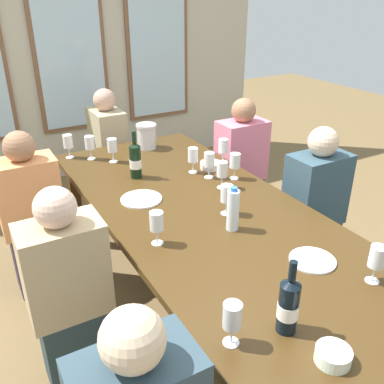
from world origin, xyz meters
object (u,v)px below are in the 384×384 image
(wine_glass_3, at_px, (232,318))
(seated_person_6, at_px, (109,155))
(wine_glass_7, at_px, (90,144))
(wine_glass_11, at_px, (68,142))
(wine_glass_0, at_px, (235,161))
(seated_person_1, at_px, (240,169))
(white_plate_1, at_px, (312,260))
(wine_glass_9, at_px, (209,161))
(white_plate_0, at_px, (141,199))
(wine_bottle_0, at_px, (288,305))
(wine_bottle_1, at_px, (135,160))
(wine_glass_4, at_px, (157,223))
(wine_glass_10, at_px, (377,258))
(tasting_bowl_1, at_px, (211,165))
(water_bottle, at_px, (233,210))
(seated_person_5, at_px, (313,212))
(wine_glass_6, at_px, (222,170))
(seated_person_0, at_px, (33,218))
(dining_table, at_px, (210,224))
(seated_person_4, at_px, (69,297))
(metal_pitcher, at_px, (147,136))
(wine_glass_5, at_px, (227,194))
(tasting_bowl_0, at_px, (333,356))
(wine_glass_8, at_px, (193,156))
(wine_glass_2, at_px, (223,147))
(wine_glass_1, at_px, (112,146))

(wine_glass_3, height_order, seated_person_6, seated_person_6)
(wine_glass_7, relative_size, wine_glass_11, 1.00)
(wine_glass_0, height_order, seated_person_1, seated_person_1)
(white_plate_1, bearing_deg, wine_glass_9, 85.56)
(white_plate_0, bearing_deg, wine_bottle_0, -88.06)
(wine_bottle_1, height_order, wine_glass_4, wine_bottle_1)
(wine_glass_7, xyz_separation_m, wine_glass_10, (0.61, -1.98, 0.00))
(seated_person_6, bearing_deg, tasting_bowl_1, -72.97)
(white_plate_1, height_order, tasting_bowl_1, tasting_bowl_1)
(wine_bottle_1, bearing_deg, wine_glass_10, -73.46)
(water_bottle, height_order, seated_person_5, seated_person_5)
(white_plate_0, height_order, wine_glass_6, wine_glass_6)
(wine_bottle_0, height_order, wine_glass_7, wine_bottle_0)
(white_plate_0, bearing_deg, white_plate_1, -65.56)
(tasting_bowl_1, height_order, seated_person_0, seated_person_0)
(dining_table, xyz_separation_m, wine_glass_3, (-0.43, -0.83, 0.18))
(wine_glass_7, xyz_separation_m, seated_person_6, (0.32, 0.56, -0.33))
(wine_glass_0, distance_m, seated_person_4, 1.31)
(white_plate_1, height_order, wine_glass_9, wine_glass_9)
(tasting_bowl_1, xyz_separation_m, wine_glass_3, (-0.78, -1.40, 0.09))
(water_bottle, height_order, wine_glass_3, water_bottle)
(wine_glass_9, relative_size, seated_person_1, 0.16)
(metal_pitcher, xyz_separation_m, seated_person_1, (0.69, -0.30, -0.31))
(wine_glass_5, xyz_separation_m, wine_glass_10, (0.21, -0.81, -0.00))
(wine_glass_9, distance_m, seated_person_6, 1.33)
(tasting_bowl_1, xyz_separation_m, seated_person_6, (-0.35, 1.13, -0.24))
(tasting_bowl_0, bearing_deg, seated_person_4, 121.72)
(tasting_bowl_1, bearing_deg, dining_table, -121.73)
(tasting_bowl_0, height_order, seated_person_5, seated_person_5)
(wine_glass_6, xyz_separation_m, wine_glass_10, (0.05, -1.10, -0.00))
(wine_glass_8, bearing_deg, seated_person_5, -41.34)
(seated_person_1, bearing_deg, seated_person_5, -90.00)
(wine_glass_6, bearing_deg, seated_person_0, 150.75)
(seated_person_0, bearing_deg, wine_glass_9, -21.41)
(metal_pitcher, distance_m, wine_glass_7, 0.45)
(seated_person_0, bearing_deg, wine_glass_6, -29.25)
(water_bottle, xyz_separation_m, wine_glass_9, (0.24, 0.62, 0.00))
(dining_table, height_order, wine_bottle_0, wine_bottle_0)
(wine_glass_2, height_order, seated_person_6, seated_person_6)
(wine_glass_2, relative_size, seated_person_6, 0.16)
(tasting_bowl_1, distance_m, wine_glass_8, 0.17)
(white_plate_0, distance_m, wine_glass_5, 0.53)
(wine_glass_6, bearing_deg, tasting_bowl_1, 70.86)
(wine_glass_3, distance_m, wine_glass_9, 1.44)
(wine_glass_1, bearing_deg, wine_bottle_0, -90.73)
(wine_glass_5, relative_size, seated_person_6, 0.16)
(wine_glass_5, bearing_deg, wine_bottle_1, 108.53)
(white_plate_0, height_order, wine_glass_10, wine_glass_10)
(dining_table, height_order, wine_glass_6, wine_glass_6)
(tasting_bowl_1, relative_size, seated_person_0, 0.13)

